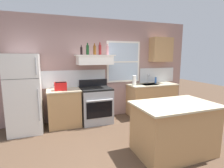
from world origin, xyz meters
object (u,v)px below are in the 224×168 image
Objects in this scene: kitchen_island at (174,128)px; paper_towel_roll at (134,80)px; stove_range at (96,105)px; bottle_amber_wine at (95,50)px; bottle_red_label_wine at (100,50)px; bottle_balsamic_dark at (81,51)px; bottle_dark_green_wine at (88,50)px; refrigerator at (24,94)px; toaster at (60,86)px; bottle_rose_pink at (107,50)px; dish_soap_bottle at (156,80)px.

paper_towel_roll is at bearing 83.95° from kitchen_island.
bottle_amber_wine is at bearing 93.88° from stove_range.
bottle_balsamic_dark is at bearing -173.63° from bottle_red_label_wine.
bottle_dark_green_wine is 0.21× the size of kitchen_island.
refrigerator is 0.79m from toaster.
kitchen_island is at bearing -46.57° from toaster.
kitchen_island is at bearing -73.37° from bottle_rose_pink.
toaster is at bearing -175.22° from bottle_amber_wine.
stove_range is 3.45× the size of bottle_red_label_wine.
paper_towel_roll is (2.77, 0.06, 0.16)m from refrigerator.
refrigerator is at bearing -177.27° from bottle_amber_wine.
bottle_amber_wine is (-0.00, 0.06, 1.40)m from stove_range.
stove_range is 4.69× the size of bottle_balsamic_dark.
toaster is at bearing -170.89° from bottle_red_label_wine.
refrigerator is 2.77m from paper_towel_roll.
bottle_amber_wine is 1.04× the size of paper_towel_roll.
bottle_dark_green_wine is 2.68m from kitchen_island.
stove_range is 1.43m from bottle_red_label_wine.
bottle_red_label_wine is (0.16, 0.15, 1.41)m from stove_range.
bottle_balsamic_dark is 0.50m from bottle_red_label_wine.
bottle_amber_wine is 0.20× the size of kitchen_island.
bottle_rose_pink reaches higher than stove_range.
bottle_red_label_wine reaches higher than refrigerator.
stove_range is at bearing -15.85° from bottle_balsamic_dark.
bottle_balsamic_dark is at bearing 164.15° from stove_range.
bottle_rose_pink is 1.13m from paper_towel_roll.
paper_towel_roll is 0.77m from dish_soap_bottle.
bottle_balsamic_dark is 0.79× the size of bottle_dark_green_wine.
bottle_dark_green_wine is at bearing 5.06° from refrigerator.
refrigerator reaches higher than kitchen_island.
bottle_dark_green_wine is 1.09× the size of paper_towel_roll.
bottle_dark_green_wine is 0.93× the size of bottle_red_label_wine.
refrigerator is 2.07m from bottle_red_label_wine.
toaster is 1.09× the size of bottle_rose_pink.
bottle_dark_green_wine reaches higher than dish_soap_bottle.
bottle_balsamic_dark is at bearing 5.05° from refrigerator.
bottle_red_label_wine is 0.23× the size of kitchen_island.
bottle_red_label_wine reaches higher than bottle_dark_green_wine.
paper_towel_roll is at bearing 1.92° from stove_range.
bottle_red_label_wine is at bearing 6.94° from bottle_dark_green_wine.
toaster is 1.36m from bottle_red_label_wine.
stove_range is 2.11m from kitchen_island.
paper_towel_roll is at bearing 1.57° from toaster.
refrigerator is at bearing -177.95° from bottle_rose_pink.
paper_towel_roll is (1.99, 0.05, 0.04)m from toaster.
bottle_rose_pink is 1.52× the size of dish_soap_bottle.
bottle_balsamic_dark reaches higher than dish_soap_bottle.
bottle_dark_green_wine is (-0.17, 0.11, 1.40)m from stove_range.
toaster is 1.10× the size of paper_towel_roll.
bottle_amber_wine is 2.58m from kitchen_island.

